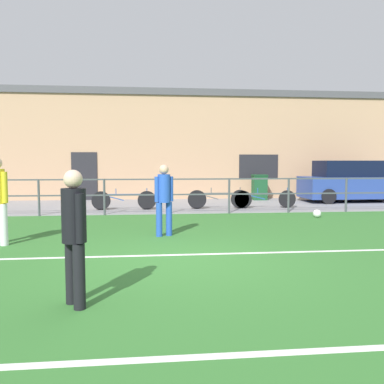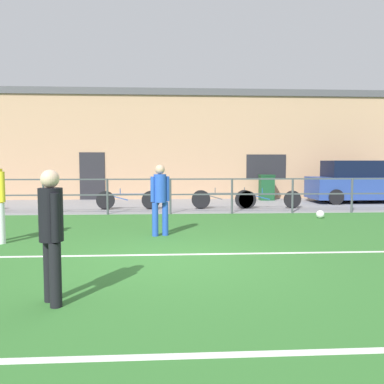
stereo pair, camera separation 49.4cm
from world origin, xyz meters
name	(u,v)px [view 2 (the right image)]	position (x,y,z in m)	size (l,w,h in m)	color
ground	(172,261)	(0.00, 0.00, -0.02)	(60.00, 44.00, 0.04)	#33702D
field_line_touchline	(172,255)	(0.00, 0.36, 0.00)	(36.00, 0.11, 0.00)	white
field_line_hash	(176,356)	(0.00, -3.43, 0.00)	(36.00, 0.11, 0.00)	white
pavement_strip	(170,205)	(0.00, 8.50, 0.01)	(48.00, 5.00, 0.02)	gray
perimeter_fence	(170,191)	(0.00, 6.00, 0.75)	(36.07, 0.07, 1.15)	#474C51
clubhouse_facade	(169,145)	(0.00, 12.20, 2.46)	(28.00, 2.56, 4.91)	tan
player_goalkeeper	(51,228)	(-1.43, -2.06, 0.90)	(0.28, 0.38, 1.59)	black
player_striker	(160,196)	(-0.25, 2.24, 0.92)	(0.42, 0.28, 1.62)	blue
soccer_ball_match	(320,214)	(4.47, 4.79, 0.12)	(0.24, 0.24, 0.24)	white
parked_car_red	(360,183)	(7.80, 9.13, 0.83)	(4.17, 1.86, 1.72)	#28428E
bicycle_parked_0	(223,199)	(1.86, 7.20, 0.37)	(2.21, 0.04, 0.76)	black
bicycle_parked_1	(270,199)	(3.56, 7.20, 0.35)	(2.27, 0.04, 0.73)	black
bicycle_parked_3	(128,200)	(-1.47, 7.20, 0.36)	(2.22, 0.04, 0.74)	black
trash_bin_0	(267,187)	(4.20, 10.27, 0.58)	(0.63, 0.54, 1.11)	#194C28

